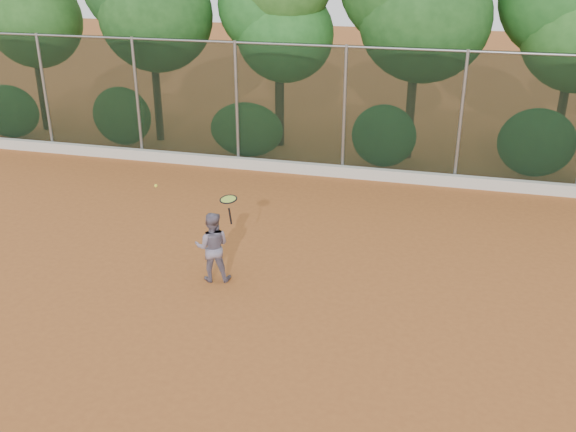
# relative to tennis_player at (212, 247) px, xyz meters

# --- Properties ---
(ground) EXTENTS (80.00, 80.00, 0.00)m
(ground) POSITION_rel_tennis_player_xyz_m (1.33, -0.52, -0.68)
(ground) COLOR #A55A27
(ground) RESTS_ON ground
(concrete_curb) EXTENTS (24.00, 0.20, 0.30)m
(concrete_curb) POSITION_rel_tennis_player_xyz_m (1.33, 6.30, -0.53)
(concrete_curb) COLOR silver
(concrete_curb) RESTS_ON ground
(tennis_player) EXTENTS (0.77, 0.66, 1.37)m
(tennis_player) POSITION_rel_tennis_player_xyz_m (0.00, 0.00, 0.00)
(tennis_player) COLOR slate
(tennis_player) RESTS_ON ground
(chainlink_fence) EXTENTS (24.09, 0.09, 3.50)m
(chainlink_fence) POSITION_rel_tennis_player_xyz_m (1.33, 6.48, 1.18)
(chainlink_fence) COLOR black
(chainlink_fence) RESTS_ON ground
(foliage_backdrop) EXTENTS (23.70, 3.63, 7.55)m
(foliage_backdrop) POSITION_rel_tennis_player_xyz_m (0.79, 8.46, 3.72)
(foliage_backdrop) COLOR #412D19
(foliage_backdrop) RESTS_ON ground
(tennis_racket) EXTENTS (0.42, 0.42, 0.55)m
(tennis_racket) POSITION_rel_tennis_player_xyz_m (0.40, -0.12, 1.00)
(tennis_racket) COLOR black
(tennis_racket) RESTS_ON ground
(tennis_ball_in_flight) EXTENTS (0.06, 0.06, 0.06)m
(tennis_ball_in_flight) POSITION_rel_tennis_player_xyz_m (-1.30, 0.50, 0.91)
(tennis_ball_in_flight) COLOR #F8FA38
(tennis_ball_in_flight) RESTS_ON ground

